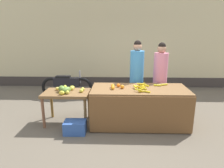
{
  "coord_description": "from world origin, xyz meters",
  "views": [
    {
      "loc": [
        -0.11,
        -4.12,
        2.03
      ],
      "look_at": [
        -0.25,
        0.15,
        0.88
      ],
      "focal_mm": 31.58,
      "sensor_mm": 36.0,
      "label": 1
    }
  ],
  "objects_px": {
    "vendor_woman_blue_shirt": "(137,77)",
    "produce_crate": "(75,127)",
    "produce_sack": "(103,103)",
    "parked_motorcycle": "(67,85)",
    "vendor_woman_pink_shirt": "(160,78)"
  },
  "relations": [
    {
      "from": "vendor_woman_pink_shirt",
      "to": "produce_sack",
      "type": "distance_m",
      "value": 1.58
    },
    {
      "from": "produce_crate",
      "to": "produce_sack",
      "type": "height_order",
      "value": "produce_sack"
    },
    {
      "from": "produce_crate",
      "to": "produce_sack",
      "type": "distance_m",
      "value": 1.24
    },
    {
      "from": "parked_motorcycle",
      "to": "produce_crate",
      "type": "relative_size",
      "value": 3.64
    },
    {
      "from": "vendor_woman_blue_shirt",
      "to": "vendor_woman_pink_shirt",
      "type": "height_order",
      "value": "vendor_woman_blue_shirt"
    },
    {
      "from": "produce_crate",
      "to": "produce_sack",
      "type": "xyz_separation_m",
      "value": [
        0.48,
        1.13,
        0.11
      ]
    },
    {
      "from": "vendor_woman_pink_shirt",
      "to": "parked_motorcycle",
      "type": "bearing_deg",
      "value": 158.16
    },
    {
      "from": "vendor_woman_blue_shirt",
      "to": "parked_motorcycle",
      "type": "distance_m",
      "value": 2.37
    },
    {
      "from": "parked_motorcycle",
      "to": "vendor_woman_pink_shirt",
      "type": "bearing_deg",
      "value": -21.84
    },
    {
      "from": "produce_crate",
      "to": "produce_sack",
      "type": "bearing_deg",
      "value": 66.86
    },
    {
      "from": "parked_motorcycle",
      "to": "produce_crate",
      "type": "height_order",
      "value": "parked_motorcycle"
    },
    {
      "from": "produce_crate",
      "to": "vendor_woman_pink_shirt",
      "type": "bearing_deg",
      "value": 31.4
    },
    {
      "from": "vendor_woman_blue_shirt",
      "to": "produce_crate",
      "type": "xyz_separation_m",
      "value": [
        -1.34,
        -1.19,
        -0.79
      ]
    },
    {
      "from": "vendor_woman_pink_shirt",
      "to": "vendor_woman_blue_shirt",
      "type": "bearing_deg",
      "value": 178.05
    },
    {
      "from": "vendor_woman_blue_shirt",
      "to": "produce_sack",
      "type": "xyz_separation_m",
      "value": [
        -0.85,
        -0.06,
        -0.68
      ]
    }
  ]
}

